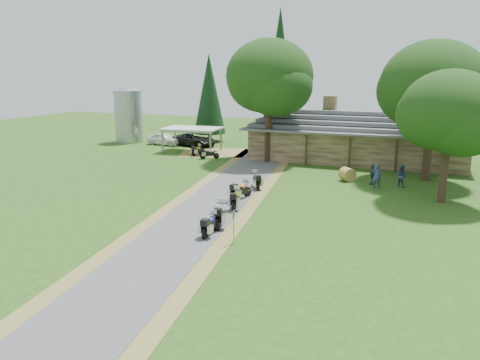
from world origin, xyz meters
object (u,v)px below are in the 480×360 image
at_px(lodge, 357,136).
at_px(car_dark_suv, 194,136).
at_px(carport, 192,140).
at_px(car_white_sedan, 164,137).
at_px(motorcycle_row_e, 256,180).
at_px(motorcycle_carport_b, 210,153).
at_px(motorcycle_row_d, 241,190).
at_px(motorcycle_row_b, 220,214).
at_px(silo, 128,114).
at_px(motorcycle_carport_a, 197,150).
at_px(motorcycle_row_a, 210,224).
at_px(hay_bale, 347,174).
at_px(motorcycle_row_c, 235,198).

height_order(lodge, car_dark_suv, lodge).
height_order(carport, car_white_sedan, carport).
relative_size(motorcycle_row_e, motorcycle_carport_b, 1.10).
bearing_deg(motorcycle_row_d, motorcycle_row_e, 15.72).
xyz_separation_m(motorcycle_row_b, motorcycle_row_e, (-1.07, 9.04, -0.07)).
height_order(carport, motorcycle_row_b, carport).
height_order(silo, motorcycle_carport_a, silo).
height_order(carport, motorcycle_row_e, carport).
bearing_deg(lodge, motorcycle_carport_a, -167.79).
height_order(motorcycle_row_a, hay_bale, motorcycle_row_a).
xyz_separation_m(motorcycle_row_c, motorcycle_carport_a, (-11.10, 16.58, -0.09)).
relative_size(car_white_sedan, motorcycle_row_c, 2.85).
xyz_separation_m(carport, car_white_sedan, (-5.36, 3.11, -0.40)).
height_order(motorcycle_row_e, hay_bale, motorcycle_row_e).
xyz_separation_m(carport, motorcycle_row_a, (13.23, -23.59, -0.70)).
relative_size(lodge, car_dark_suv, 3.58).
bearing_deg(carport, motorcycle_carport_a, -56.33).
xyz_separation_m(silo, motorcycle_row_b, (23.81, -25.68, -2.70)).
bearing_deg(motorcycle_row_e, motorcycle_row_b, 155.57).
bearing_deg(motorcycle_row_c, car_white_sedan, 26.87).
xyz_separation_m(car_white_sedan, motorcycle_row_c, (17.95, -21.51, -0.26)).
bearing_deg(car_dark_suv, motorcycle_carport_b, -127.70).
xyz_separation_m(car_white_sedan, car_dark_suv, (3.72, 0.54, 0.22)).
bearing_deg(hay_bale, motorcycle_carport_a, 159.67).
height_order(motorcycle_row_a, motorcycle_carport_b, motorcycle_row_a).
distance_m(motorcycle_carport_b, hay_bale, 15.24).
bearing_deg(motorcycle_carport_b, hay_bale, -44.99).
bearing_deg(hay_bale, carport, 156.20).
distance_m(lodge, carport, 17.53).
bearing_deg(motorcycle_carport_a, motorcycle_row_c, -138.86).
distance_m(silo, motorcycle_row_a, 36.41).
height_order(motorcycle_row_e, motorcycle_carport_a, motorcycle_row_e).
relative_size(motorcycle_row_c, hay_bale, 1.79).
relative_size(silo, car_white_sedan, 1.24).
xyz_separation_m(carport, hay_bale, (18.06, -7.97, -0.77)).
distance_m(motorcycle_row_d, hay_bale, 10.24).
height_order(lodge, motorcycle_carport_a, lodge).
bearing_deg(car_white_sedan, lodge, -88.33).
distance_m(car_white_sedan, motorcycle_row_a, 32.54).
bearing_deg(carport, motorcycle_row_c, -61.16).
xyz_separation_m(motorcycle_row_b, hay_bale, (4.94, 14.01, -0.18)).
bearing_deg(motorcycle_carport_a, carport, 46.54).
relative_size(lodge, motorcycle_row_d, 10.52).
xyz_separation_m(lodge, silo, (-28.11, 2.08, 0.97)).
bearing_deg(car_dark_suv, carport, -140.90).
distance_m(silo, motorcycle_row_e, 28.32).
relative_size(lodge, car_white_sedan, 3.87).
relative_size(lodge, motorcycle_row_e, 11.32).
bearing_deg(hay_bale, motorcycle_carport_b, 161.74).
bearing_deg(motorcycle_carport_b, motorcycle_row_b, -89.82).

